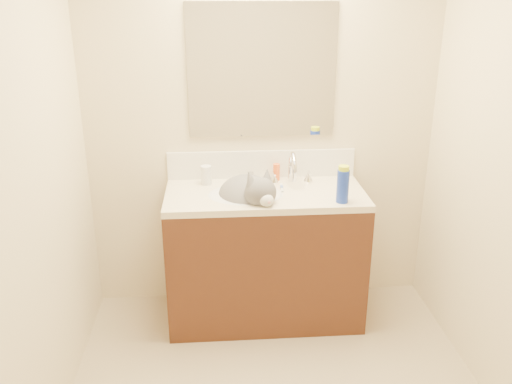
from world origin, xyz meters
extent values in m
cube|color=beige|center=(0.00, 1.25, 1.25)|extent=(2.20, 0.04, 2.50)
cube|color=beige|center=(-1.10, 0.00, 1.25)|extent=(0.04, 2.50, 2.50)
cube|color=#412012|center=(0.00, 0.97, 0.41)|extent=(1.20, 0.55, 0.82)
cube|color=beige|center=(0.00, 0.97, 0.84)|extent=(1.20, 0.55, 0.04)
ellipsoid|color=white|center=(-0.12, 0.94, 0.79)|extent=(0.45, 0.36, 0.14)
cylinder|color=silver|center=(0.18, 1.16, 0.92)|extent=(0.04, 0.04, 0.11)
torus|color=silver|center=(0.18, 1.09, 0.97)|extent=(0.03, 0.20, 0.20)
cylinder|color=silver|center=(0.18, 1.01, 0.94)|extent=(0.03, 0.03, 0.06)
cone|color=silver|center=(0.07, 1.16, 0.89)|extent=(0.06, 0.06, 0.06)
cone|color=silver|center=(0.29, 1.16, 0.89)|extent=(0.06, 0.06, 0.06)
ellipsoid|color=#575457|center=(-0.11, 0.97, 0.83)|extent=(0.47, 0.49, 0.26)
ellipsoid|color=#575457|center=(-0.04, 0.81, 0.92)|extent=(0.23, 0.22, 0.17)
ellipsoid|color=#575457|center=(-0.07, 0.88, 0.89)|extent=(0.17, 0.17, 0.16)
cone|color=#575457|center=(-0.10, 0.81, 1.01)|extent=(0.11, 0.11, 0.11)
cone|color=#575457|center=(0.00, 0.85, 1.01)|extent=(0.10, 0.12, 0.11)
ellipsoid|color=silver|center=(-0.01, 0.74, 0.90)|extent=(0.10, 0.09, 0.07)
ellipsoid|color=silver|center=(-0.06, 0.85, 0.84)|extent=(0.15, 0.13, 0.15)
sphere|color=pink|center=(0.00, 0.71, 0.90)|extent=(0.02, 0.02, 0.02)
cylinder|color=#575457|center=(0.04, 1.02, 0.75)|extent=(0.20, 0.24, 0.05)
cube|color=silver|center=(0.00, 1.24, 0.95)|extent=(1.20, 0.02, 0.18)
cube|color=white|center=(0.00, 1.24, 1.54)|extent=(0.90, 0.02, 0.80)
cylinder|color=silver|center=(-0.35, 1.14, 0.92)|extent=(0.08, 0.08, 0.12)
cylinder|color=orange|center=(-0.35, 1.14, 0.90)|extent=(0.07, 0.07, 0.04)
cylinder|color=#B7B7BC|center=(-0.08, 1.16, 0.89)|extent=(0.06, 0.06, 0.06)
cylinder|color=#EC5B1B|center=(0.09, 1.18, 0.91)|extent=(0.05, 0.05, 0.11)
cube|color=silver|center=(0.11, 1.03, 0.86)|extent=(0.02, 0.14, 0.01)
cube|color=#5B72C3|center=(0.11, 1.03, 0.87)|extent=(0.02, 0.03, 0.02)
cylinder|color=#1933AF|center=(0.42, 0.78, 0.96)|extent=(0.07, 0.07, 0.19)
cylinder|color=#C8DF17|center=(0.42, 0.78, 1.06)|extent=(0.06, 0.06, 0.04)
camera|label=1|loc=(-0.29, -2.05, 2.02)|focal=38.00mm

